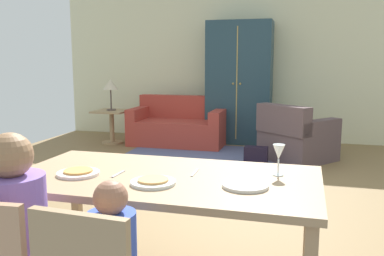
# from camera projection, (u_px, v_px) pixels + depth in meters

# --- Properties ---
(ground_plane) EXTENTS (7.07, 6.50, 0.02)m
(ground_plane) POSITION_uv_depth(u_px,v_px,m) (204.00, 192.00, 4.62)
(ground_plane) COLOR olive
(back_wall) EXTENTS (7.07, 0.10, 2.70)m
(back_wall) POSITION_uv_depth(u_px,v_px,m) (247.00, 65.00, 7.55)
(back_wall) COLOR beige
(back_wall) RESTS_ON ground_plane
(dining_table) EXTENTS (1.80, 0.95, 0.76)m
(dining_table) POSITION_uv_depth(u_px,v_px,m) (164.00, 187.00, 2.47)
(dining_table) COLOR #A4835F
(dining_table) RESTS_ON ground_plane
(plate_near_man) EXTENTS (0.25, 0.25, 0.02)m
(plate_near_man) POSITION_uv_depth(u_px,v_px,m) (78.00, 173.00, 2.47)
(plate_near_man) COLOR white
(plate_near_man) RESTS_ON dining_table
(pizza_near_man) EXTENTS (0.17, 0.17, 0.01)m
(pizza_near_man) POSITION_uv_depth(u_px,v_px,m) (78.00, 171.00, 2.47)
(pizza_near_man) COLOR gold
(pizza_near_man) RESTS_ON plate_near_man
(plate_near_child) EXTENTS (0.25, 0.25, 0.02)m
(plate_near_child) POSITION_uv_depth(u_px,v_px,m) (153.00, 182.00, 2.28)
(plate_near_child) COLOR white
(plate_near_child) RESTS_ON dining_table
(pizza_near_child) EXTENTS (0.17, 0.17, 0.01)m
(pizza_near_child) POSITION_uv_depth(u_px,v_px,m) (153.00, 180.00, 2.28)
(pizza_near_child) COLOR #DD9B53
(pizza_near_child) RESTS_ON plate_near_child
(plate_near_woman) EXTENTS (0.25, 0.25, 0.02)m
(plate_near_woman) POSITION_uv_depth(u_px,v_px,m) (245.00, 185.00, 2.23)
(plate_near_woman) COLOR silver
(plate_near_woman) RESTS_ON dining_table
(wine_glass) EXTENTS (0.07, 0.07, 0.19)m
(wine_glass) POSITION_uv_depth(u_px,v_px,m) (279.00, 153.00, 2.44)
(wine_glass) COLOR silver
(wine_glass) RESTS_ON dining_table
(fork) EXTENTS (0.02, 0.15, 0.01)m
(fork) POSITION_uv_depth(u_px,v_px,m) (118.00, 174.00, 2.48)
(fork) COLOR silver
(fork) RESTS_ON dining_table
(knife) EXTENTS (0.02, 0.17, 0.01)m
(knife) POSITION_uv_depth(u_px,v_px,m) (195.00, 173.00, 2.51)
(knife) COLOR silver
(knife) RESTS_ON dining_table
(person_man) EXTENTS (0.30, 0.41, 1.11)m
(person_man) POSITION_uv_depth(u_px,v_px,m) (21.00, 254.00, 2.00)
(person_man) COLOR #353D4A
(person_man) RESTS_ON ground_plane
(area_rug) EXTENTS (2.60, 1.80, 0.01)m
(area_rug) POSITION_uv_depth(u_px,v_px,m) (208.00, 157.00, 6.25)
(area_rug) COLOR slate
(area_rug) RESTS_ON ground_plane
(couch) EXTENTS (1.60, 0.86, 0.82)m
(couch) POSITION_uv_depth(u_px,v_px,m) (179.00, 127.00, 7.21)
(couch) COLOR #A5392E
(couch) RESTS_ON ground_plane
(armchair) EXTENTS (1.20, 1.20, 0.82)m
(armchair) POSITION_uv_depth(u_px,v_px,m) (296.00, 138.00, 6.02)
(armchair) COLOR #574546
(armchair) RESTS_ON ground_plane
(armoire) EXTENTS (1.10, 0.59, 2.10)m
(armoire) POSITION_uv_depth(u_px,v_px,m) (239.00, 83.00, 7.24)
(armoire) COLOR #223D49
(armoire) RESTS_ON ground_plane
(side_table) EXTENTS (0.56, 0.56, 0.58)m
(side_table) POSITION_uv_depth(u_px,v_px,m) (112.00, 122.00, 7.25)
(side_table) COLOR #A1845C
(side_table) RESTS_ON ground_plane
(table_lamp) EXTENTS (0.26, 0.26, 0.54)m
(table_lamp) POSITION_uv_depth(u_px,v_px,m) (111.00, 86.00, 7.15)
(table_lamp) COLOR #4C3D38
(table_lamp) RESTS_ON side_table
(handbag) EXTENTS (0.32, 0.16, 0.26)m
(handbag) POSITION_uv_depth(u_px,v_px,m) (256.00, 156.00, 5.75)
(handbag) COLOR black
(handbag) RESTS_ON ground_plane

